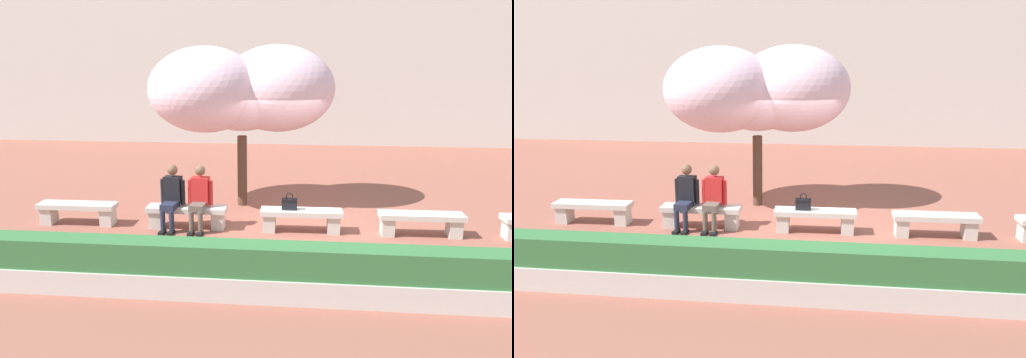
# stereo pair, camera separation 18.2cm
# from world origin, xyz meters

# --- Properties ---
(ground_plane) EXTENTS (100.00, 100.00, 0.00)m
(ground_plane) POSITION_xyz_m (0.00, 0.00, 0.00)
(ground_plane) COLOR #8E5142
(building_facade) EXTENTS (28.00, 4.00, 10.55)m
(building_facade) POSITION_xyz_m (0.00, 12.53, 5.28)
(building_facade) COLOR beige
(building_facade) RESTS_ON ground
(stone_bench_west_end) EXTENTS (1.60, 0.44, 0.45)m
(stone_bench_west_end) POSITION_xyz_m (-4.58, 0.00, 0.30)
(stone_bench_west_end) COLOR beige
(stone_bench_west_end) RESTS_ON ground
(stone_bench_near_west) EXTENTS (1.60, 0.44, 0.45)m
(stone_bench_near_west) POSITION_xyz_m (-2.29, 0.00, 0.30)
(stone_bench_near_west) COLOR beige
(stone_bench_near_west) RESTS_ON ground
(stone_bench_center) EXTENTS (1.60, 0.44, 0.45)m
(stone_bench_center) POSITION_xyz_m (0.00, 0.00, 0.30)
(stone_bench_center) COLOR beige
(stone_bench_center) RESTS_ON ground
(stone_bench_near_east) EXTENTS (1.60, 0.44, 0.45)m
(stone_bench_near_east) POSITION_xyz_m (2.29, 0.00, 0.30)
(stone_bench_near_east) COLOR beige
(stone_bench_near_east) RESTS_ON ground
(person_seated_left) EXTENTS (0.51, 0.70, 1.29)m
(person_seated_left) POSITION_xyz_m (-2.58, -0.05, 0.70)
(person_seated_left) COLOR black
(person_seated_left) RESTS_ON ground
(person_seated_right) EXTENTS (0.51, 0.70, 1.29)m
(person_seated_right) POSITION_xyz_m (-2.01, -0.05, 0.70)
(person_seated_right) COLOR black
(person_seated_right) RESTS_ON ground
(handbag) EXTENTS (0.30, 0.15, 0.34)m
(handbag) POSITION_xyz_m (-0.24, -0.01, 0.58)
(handbag) COLOR black
(handbag) RESTS_ON stone_bench_center
(cherry_tree_main) EXTENTS (4.12, 2.89, 3.65)m
(cherry_tree_main) POSITION_xyz_m (-1.42, 1.80, 2.64)
(cherry_tree_main) COLOR #513828
(cherry_tree_main) RESTS_ON ground
(planter_hedge_foreground) EXTENTS (13.79, 0.50, 0.80)m
(planter_hedge_foreground) POSITION_xyz_m (0.00, -2.88, 0.39)
(planter_hedge_foreground) COLOR beige
(planter_hedge_foreground) RESTS_ON ground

